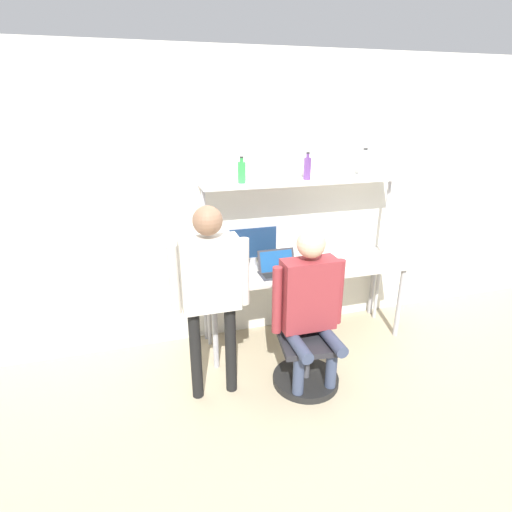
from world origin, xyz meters
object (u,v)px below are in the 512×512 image
at_px(laptop, 278,267).
at_px(cell_phone, 307,269).
at_px(monitor, 253,245).
at_px(bottle_green, 242,172).
at_px(office_chair, 306,353).
at_px(person_seated, 310,299).
at_px(bottle_purple, 307,168).
at_px(bottle_clear, 364,165).
at_px(person_standing, 210,282).

distance_m(laptop, cell_phone, 0.30).
distance_m(monitor, cell_phone, 0.55).
height_order(laptop, bottle_green, bottle_green).
relative_size(office_chair, person_seated, 0.65).
bearing_deg(monitor, laptop, -52.56).
height_order(person_seated, bottle_purple, bottle_purple).
height_order(office_chair, bottle_purple, bottle_purple).
relative_size(cell_phone, person_seated, 0.11).
bearing_deg(monitor, cell_phone, -24.73).
bearing_deg(bottle_clear, person_standing, -156.31).
bearing_deg(cell_phone, bottle_purple, 76.64).
height_order(bottle_purple, bottle_green, bottle_purple).
xyz_separation_m(laptop, cell_phone, (0.30, 0.01, -0.05)).
height_order(cell_phone, bottle_green, bottle_green).
xyz_separation_m(monitor, person_seated, (0.23, -0.82, -0.20)).
bearing_deg(monitor, office_chair, -73.09).
relative_size(cell_phone, office_chair, 0.17).
xyz_separation_m(laptop, person_seated, (0.06, -0.60, -0.04)).
bearing_deg(cell_phone, laptop, -178.58).
height_order(laptop, person_standing, person_standing).
height_order(monitor, person_standing, person_standing).
distance_m(monitor, laptop, 0.32).
height_order(office_chair, person_standing, person_standing).
xyz_separation_m(monitor, person_standing, (-0.54, -0.72, 0.01)).
bearing_deg(person_seated, monitor, 105.71).
bearing_deg(bottle_green, bottle_purple, 0.00).
bearing_deg(cell_phone, office_chair, -112.16).
height_order(laptop, bottle_clear, bottle_clear).
bearing_deg(monitor, bottle_purple, -0.58).
relative_size(office_chair, bottle_clear, 3.36).
relative_size(cell_phone, bottle_green, 0.65).
bearing_deg(person_standing, office_chair, -4.07).
height_order(person_seated, person_standing, person_standing).
distance_m(bottle_green, bottle_clear, 1.20).
distance_m(monitor, person_seated, 0.88).
distance_m(bottle_purple, bottle_clear, 0.58).
bearing_deg(laptop, office_chair, -83.18).
relative_size(bottle_purple, bottle_clear, 0.93).
bearing_deg(laptop, bottle_green, 141.42).
height_order(monitor, bottle_clear, bottle_clear).
bearing_deg(person_standing, cell_phone, 26.86).
bearing_deg(laptop, person_standing, -144.71).
bearing_deg(cell_phone, monitor, 155.27).
height_order(monitor, laptop, monitor).
xyz_separation_m(monitor, bottle_purple, (0.52, -0.01, 0.70)).
bearing_deg(bottle_purple, monitor, 179.42).
bearing_deg(office_chair, laptop, 96.82).
xyz_separation_m(monitor, bottle_clear, (1.10, -0.01, 0.70)).
height_order(bottle_purple, bottle_clear, bottle_clear).
xyz_separation_m(bottle_purple, bottle_green, (-0.62, -0.00, -0.01)).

